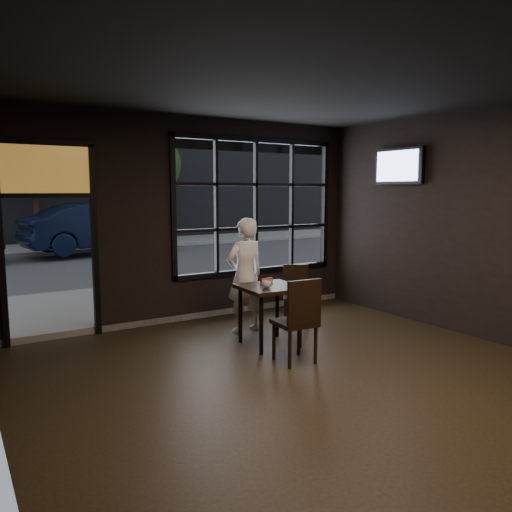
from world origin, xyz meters
TOP-DOWN VIEW (x-y plane):
  - floor at (0.00, 0.00)m, footprint 6.00×7.00m
  - ceiling at (0.00, 0.00)m, footprint 6.00×7.00m
  - window_frame at (1.20, 3.50)m, footprint 3.06×0.12m
  - stained_transom at (-2.10, 3.50)m, footprint 1.20×0.06m
  - street_asphalt at (0.00, 24.00)m, footprint 60.00×41.00m
  - building_across at (0.00, 23.00)m, footprint 28.00×12.00m
  - cafe_table at (0.32, 1.72)m, footprint 0.79×0.79m
  - chair_near at (0.21, 1.01)m, footprint 0.48×0.48m
  - chair_window at (1.24, 2.37)m, footprint 0.55×0.55m
  - man at (0.37, 2.46)m, footprint 0.64×0.44m
  - hotdog at (0.38, 1.90)m, footprint 0.21×0.11m
  - cup at (0.20, 1.62)m, footprint 0.15×0.15m
  - tv at (2.93, 1.95)m, footprint 0.11×0.98m
  - navy_car at (0.94, 12.69)m, footprint 4.92×2.26m
  - tree_left at (-0.56, 15.26)m, footprint 2.50×2.50m
  - tree_right at (3.64, 15.48)m, footprint 2.57×2.57m

SIDE VIEW (x-z plane):
  - street_asphalt at x=0.00m, z-range -0.04..0.00m
  - floor at x=0.00m, z-range -0.02..0.00m
  - cafe_table at x=0.32m, z-range 0.00..0.81m
  - chair_window at x=1.24m, z-range 0.00..0.92m
  - chair_near at x=0.21m, z-range 0.00..1.04m
  - man at x=0.37m, z-range 0.00..1.68m
  - hotdog at x=0.38m, z-range 0.81..0.87m
  - cup at x=0.20m, z-range 0.81..0.91m
  - navy_car at x=0.94m, z-range 0.10..1.66m
  - window_frame at x=1.20m, z-range 0.66..2.94m
  - stained_transom at x=-2.10m, z-range 2.00..2.70m
  - tv at x=2.93m, z-range 2.17..2.74m
  - tree_left at x=-0.56m, z-range 0.87..5.15m
  - tree_right at x=3.64m, z-range 0.90..5.28m
  - ceiling at x=0.00m, z-range 3.20..3.22m
  - building_across at x=0.00m, z-range 0.00..15.00m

